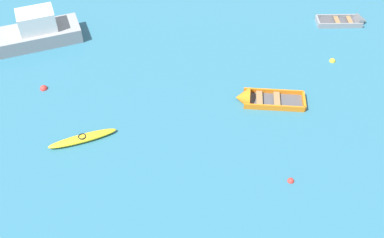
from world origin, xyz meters
TOP-DOWN VIEW (x-y plane):
  - rowboat_grey_far_left at (10.92, 29.84)m, footprint 3.55×1.33m
  - kayak_yellow_cluster_outer at (-5.81, 18.30)m, footprint 3.62×1.95m
  - rowboat_orange_near_left at (3.57, 21.66)m, footprint 4.05×1.63m
  - motor_launch_grey_center at (-11.36, 26.76)m, footprint 7.51×4.64m
  - mooring_buoy_between_boats_right at (-8.95, 22.40)m, footprint 0.45×0.45m
  - mooring_buoy_trailing at (8.82, 25.53)m, footprint 0.39×0.39m
  - mooring_buoy_central at (5.01, 15.86)m, footprint 0.34×0.34m

SIDE VIEW (x-z plane):
  - mooring_buoy_between_boats_right at x=-8.95m, z-range -0.23..0.23m
  - mooring_buoy_trailing at x=8.82m, z-range -0.19..0.19m
  - mooring_buoy_central at x=5.01m, z-range -0.17..0.17m
  - kayak_yellow_cluster_outer at x=-5.81m, z-range -0.01..0.34m
  - rowboat_orange_near_left at x=3.57m, z-range -0.48..0.83m
  - rowboat_grey_far_left at x=10.92m, z-range -0.36..0.71m
  - motor_launch_grey_center at x=-11.36m, z-range -0.61..2.09m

